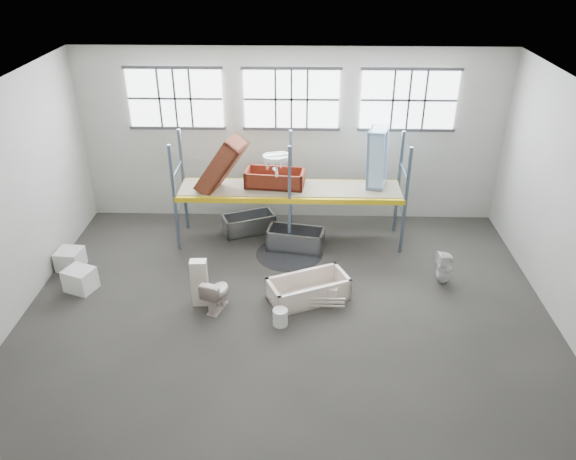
{
  "coord_description": "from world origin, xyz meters",
  "views": [
    {
      "loc": [
        0.31,
        -10.1,
        7.78
      ],
      "look_at": [
        0.0,
        1.5,
        1.4
      ],
      "focal_mm": 34.65,
      "sensor_mm": 36.0,
      "label": 1
    }
  ],
  "objects_px": {
    "bathtub_beige": "(308,289)",
    "bucket": "(280,317)",
    "carton_near": "(80,279)",
    "steel_tub_left": "(249,223)",
    "steel_tub_right": "(296,239)",
    "cistern_tall": "(200,283)",
    "rust_tub_flat": "(275,178)",
    "toilet_white": "(445,268)",
    "blue_tub_upright": "(377,158)",
    "toilet_beige": "(216,293)"
  },
  "relations": [
    {
      "from": "steel_tub_left",
      "to": "carton_near",
      "type": "height_order",
      "value": "carton_near"
    },
    {
      "from": "rust_tub_flat",
      "to": "bucket",
      "type": "bearing_deg",
      "value": -85.79
    },
    {
      "from": "cistern_tall",
      "to": "bucket",
      "type": "distance_m",
      "value": 2.05
    },
    {
      "from": "bucket",
      "to": "carton_near",
      "type": "relative_size",
      "value": 0.59
    },
    {
      "from": "toilet_white",
      "to": "blue_tub_upright",
      "type": "height_order",
      "value": "blue_tub_upright"
    },
    {
      "from": "bucket",
      "to": "carton_near",
      "type": "height_order",
      "value": "carton_near"
    },
    {
      "from": "blue_tub_upright",
      "to": "steel_tub_left",
      "type": "bearing_deg",
      "value": 176.42
    },
    {
      "from": "carton_near",
      "to": "toilet_beige",
      "type": "bearing_deg",
      "value": -11.15
    },
    {
      "from": "cistern_tall",
      "to": "bucket",
      "type": "xyz_separation_m",
      "value": [
        1.88,
        -0.73,
        -0.39
      ]
    },
    {
      "from": "steel_tub_right",
      "to": "bucket",
      "type": "height_order",
      "value": "steel_tub_right"
    },
    {
      "from": "toilet_beige",
      "to": "carton_near",
      "type": "relative_size",
      "value": 1.27
    },
    {
      "from": "cistern_tall",
      "to": "steel_tub_left",
      "type": "distance_m",
      "value": 3.61
    },
    {
      "from": "toilet_white",
      "to": "carton_near",
      "type": "bearing_deg",
      "value": -95.27
    },
    {
      "from": "rust_tub_flat",
      "to": "blue_tub_upright",
      "type": "bearing_deg",
      "value": 1.92
    },
    {
      "from": "cistern_tall",
      "to": "bucket",
      "type": "relative_size",
      "value": 2.99
    },
    {
      "from": "bathtub_beige",
      "to": "toilet_beige",
      "type": "distance_m",
      "value": 2.15
    },
    {
      "from": "bucket",
      "to": "steel_tub_right",
      "type": "bearing_deg",
      "value": 85.06
    },
    {
      "from": "toilet_white",
      "to": "steel_tub_left",
      "type": "distance_m",
      "value": 5.61
    },
    {
      "from": "blue_tub_upright",
      "to": "bucket",
      "type": "distance_m",
      "value": 5.18
    },
    {
      "from": "cistern_tall",
      "to": "steel_tub_left",
      "type": "height_order",
      "value": "cistern_tall"
    },
    {
      "from": "steel_tub_right",
      "to": "bucket",
      "type": "bearing_deg",
      "value": -94.94
    },
    {
      "from": "steel_tub_left",
      "to": "bucket",
      "type": "distance_m",
      "value": 4.37
    },
    {
      "from": "cistern_tall",
      "to": "carton_near",
      "type": "relative_size",
      "value": 1.77
    },
    {
      "from": "bathtub_beige",
      "to": "bucket",
      "type": "relative_size",
      "value": 4.76
    },
    {
      "from": "bathtub_beige",
      "to": "blue_tub_upright",
      "type": "relative_size",
      "value": 1.18
    },
    {
      "from": "rust_tub_flat",
      "to": "bucket",
      "type": "height_order",
      "value": "rust_tub_flat"
    },
    {
      "from": "toilet_beige",
      "to": "cistern_tall",
      "type": "xyz_separation_m",
      "value": [
        -0.4,
        0.17,
        0.16
      ]
    },
    {
      "from": "cistern_tall",
      "to": "toilet_white",
      "type": "relative_size",
      "value": 1.38
    },
    {
      "from": "steel_tub_left",
      "to": "toilet_white",
      "type": "bearing_deg",
      "value": -26.29
    },
    {
      "from": "steel_tub_right",
      "to": "carton_near",
      "type": "bearing_deg",
      "value": -157.63
    },
    {
      "from": "cistern_tall",
      "to": "carton_near",
      "type": "height_order",
      "value": "cistern_tall"
    },
    {
      "from": "bathtub_beige",
      "to": "toilet_beige",
      "type": "height_order",
      "value": "toilet_beige"
    },
    {
      "from": "toilet_beige",
      "to": "carton_near",
      "type": "bearing_deg",
      "value": 7.54
    },
    {
      "from": "bathtub_beige",
      "to": "toilet_white",
      "type": "bearing_deg",
      "value": -10.82
    },
    {
      "from": "bucket",
      "to": "carton_near",
      "type": "distance_m",
      "value": 5.04
    },
    {
      "from": "cistern_tall",
      "to": "blue_tub_upright",
      "type": "relative_size",
      "value": 0.74
    },
    {
      "from": "toilet_beige",
      "to": "rust_tub_flat",
      "type": "xyz_separation_m",
      "value": [
        1.19,
        3.37,
        1.4
      ]
    },
    {
      "from": "rust_tub_flat",
      "to": "blue_tub_upright",
      "type": "height_order",
      "value": "blue_tub_upright"
    },
    {
      "from": "bathtub_beige",
      "to": "steel_tub_left",
      "type": "height_order",
      "value": "bathtub_beige"
    },
    {
      "from": "steel_tub_right",
      "to": "bucket",
      "type": "xyz_separation_m",
      "value": [
        -0.29,
        -3.36,
        -0.08
      ]
    },
    {
      "from": "cistern_tall",
      "to": "toilet_white",
      "type": "xyz_separation_m",
      "value": [
        5.84,
        1.02,
        -0.16
      ]
    },
    {
      "from": "toilet_white",
      "to": "rust_tub_flat",
      "type": "bearing_deg",
      "value": -125.79
    },
    {
      "from": "toilet_white",
      "to": "bathtub_beige",
      "type": "bearing_deg",
      "value": -85.81
    },
    {
      "from": "bucket",
      "to": "carton_near",
      "type": "bearing_deg",
      "value": 165.86
    },
    {
      "from": "bucket",
      "to": "rust_tub_flat",
      "type": "bearing_deg",
      "value": 94.21
    },
    {
      "from": "bathtub_beige",
      "to": "steel_tub_left",
      "type": "relative_size",
      "value": 1.29
    },
    {
      "from": "carton_near",
      "to": "rust_tub_flat",
      "type": "bearing_deg",
      "value": 30.47
    },
    {
      "from": "cistern_tall",
      "to": "steel_tub_left",
      "type": "relative_size",
      "value": 0.81
    },
    {
      "from": "cistern_tall",
      "to": "rust_tub_flat",
      "type": "relative_size",
      "value": 0.74
    },
    {
      "from": "rust_tub_flat",
      "to": "blue_tub_upright",
      "type": "xyz_separation_m",
      "value": [
        2.71,
        0.09,
        0.57
      ]
    }
  ]
}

